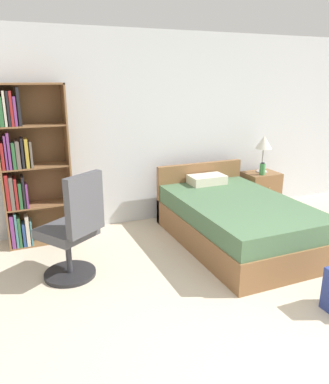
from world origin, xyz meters
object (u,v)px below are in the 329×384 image
bookshelf (26,168)px  nightstand (260,192)px  bed (235,220)px  table_lamp (264,144)px  office_chair (74,232)px  water_bottle (262,169)px

bookshelf → nightstand: bookshelf is taller
nightstand → bed: bearing=-139.9°
bookshelf → table_lamp: (3.38, -0.06, 0.08)m
bookshelf → office_chair: (0.35, -1.09, -0.45)m
nightstand → water_bottle: bearing=-124.8°
office_chair → nightstand: office_chair is taller
nightstand → water_bottle: 0.41m
table_lamp → bed: bearing=-139.5°
table_lamp → office_chair: bearing=-161.3°
nightstand → table_lamp: 0.74m
office_chair → nightstand: 3.18m
table_lamp → water_bottle: 0.39m
bookshelf → nightstand: bearing=-1.6°
bookshelf → office_chair: bearing=-72.2°
office_chair → table_lamp: 3.25m
bookshelf → table_lamp: bookshelf is taller
bookshelf → bed: (2.35, -0.95, -0.67)m
bed → water_bottle: (0.94, 0.75, 0.40)m
nightstand → table_lamp: table_lamp is taller
office_chair → water_bottle: office_chair is taller
bookshelf → nightstand: (3.36, -0.09, -0.66)m
bed → bookshelf: bearing=158.0°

